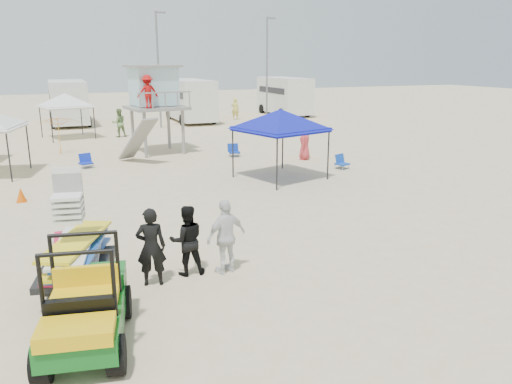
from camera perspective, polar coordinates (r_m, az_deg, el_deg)
name	(u,v)px	position (r m, az deg, el deg)	size (l,w,h in m)	color
ground	(287,284)	(11.07, 3.61, -10.49)	(140.00, 140.00, 0.00)	beige
utility_cart	(83,300)	(8.94, -19.15, -11.63)	(1.68, 2.65, 1.87)	#0D5919
surf_trailer	(75,248)	(11.06, -20.00, -6.09)	(1.81, 2.76, 2.33)	black
man_left	(151,247)	(10.95, -11.91, -6.16)	(0.63, 0.42, 1.73)	black
man_mid	(187,240)	(11.36, -7.91, -5.49)	(0.79, 0.61, 1.62)	black
man_right	(226,236)	(11.34, -3.42, -5.09)	(1.02, 0.42, 1.74)	silver
lifeguard_tower	(153,90)	(26.58, -11.64, 11.39)	(3.11, 3.11, 4.39)	gray
canopy_blue	(281,113)	(20.22, 2.82, 9.02)	(3.63, 3.63, 3.24)	black
canopy_white_c	(65,96)	(33.27, -21.01, 10.25)	(3.25, 3.25, 3.18)	black
umbrella_b	(60,135)	(27.78, -21.49, 6.05)	(2.14, 2.18, 1.96)	orange
cone_near	(21,195)	(18.96, -25.28, -0.28)	(0.34, 0.34, 0.50)	#DB5106
beach_chair_a	(86,161)	(23.94, -18.91, 3.40)	(0.66, 0.72, 0.64)	#1027B2
beach_chair_b	(341,161)	(22.82, 9.70, 3.46)	(0.68, 0.74, 0.64)	#0F3EA7
beach_chair_c	(234,150)	(25.38, -2.57, 4.80)	(0.64, 0.69, 0.64)	#0D2E95
rv_mid_left	(68,101)	(40.59, -20.70, 9.76)	(2.65, 6.50, 3.25)	silver
rv_mid_right	(190,98)	(40.44, -7.58, 10.55)	(2.64, 7.00, 3.25)	silver
rv_far_right	(284,94)	(44.98, 3.24, 11.07)	(2.64, 6.60, 3.25)	silver
light_pole_left	(158,71)	(36.73, -11.09, 13.43)	(0.14, 0.14, 8.00)	slate
light_pole_right	(267,70)	(40.92, 1.26, 13.81)	(0.14, 0.14, 8.00)	slate
distant_beachgoers	(122,132)	(28.81, -15.07, 6.61)	(20.02, 18.13, 1.79)	#688952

